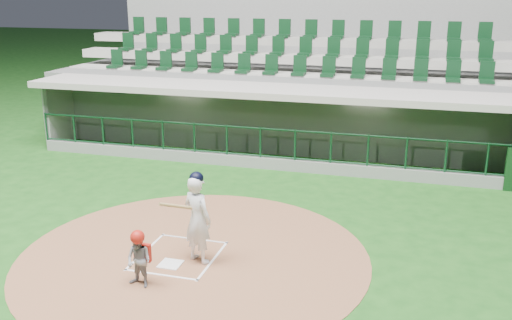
{
  "coord_description": "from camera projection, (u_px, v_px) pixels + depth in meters",
  "views": [
    {
      "loc": [
        4.47,
        -10.08,
        5.28
      ],
      "look_at": [
        0.82,
        2.6,
        1.3
      ],
      "focal_mm": 40.0,
      "sensor_mm": 36.0,
      "label": 1
    }
  ],
  "objects": [
    {
      "name": "seating_deck",
      "position": [
        295.0,
        94.0,
        21.61
      ],
      "size": [
        17.0,
        6.72,
        5.15
      ],
      "color": "slate",
      "rests_on": "ground"
    },
    {
      "name": "batter_box_chalk",
      "position": [
        179.0,
        256.0,
        11.7
      ],
      "size": [
        1.55,
        1.8,
        0.01
      ],
      "color": "white",
      "rests_on": "ground"
    },
    {
      "name": "dugout_structure",
      "position": [
        278.0,
        124.0,
        18.89
      ],
      "size": [
        16.4,
        3.7,
        3.0
      ],
      "color": "gray",
      "rests_on": "ground"
    },
    {
      "name": "batter",
      "position": [
        197.0,
        218.0,
        11.22
      ],
      "size": [
        0.93,
        0.97,
        1.89
      ],
      "color": "white",
      "rests_on": "dirt_circle"
    },
    {
      "name": "home_plate",
      "position": [
        170.0,
        264.0,
        11.33
      ],
      "size": [
        0.43,
        0.43,
        0.02
      ],
      "primitive_type": "cube",
      "color": "white",
      "rests_on": "dirt_circle"
    },
    {
      "name": "catcher",
      "position": [
        139.0,
        258.0,
        10.37
      ],
      "size": [
        0.58,
        0.5,
        1.11
      ],
      "color": "gray",
      "rests_on": "dirt_circle"
    },
    {
      "name": "ground",
      "position": [
        184.0,
        250.0,
        11.98
      ],
      "size": [
        120.0,
        120.0,
        0.0
      ],
      "primitive_type": "plane",
      "color": "#174A15",
      "rests_on": "ground"
    },
    {
      "name": "dirt_circle",
      "position": [
        194.0,
        256.0,
        11.72
      ],
      "size": [
        7.2,
        7.2,
        0.01
      ],
      "primitive_type": "cylinder",
      "color": "brown",
      "rests_on": "ground"
    }
  ]
}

